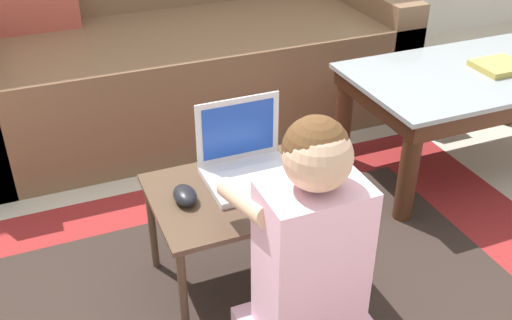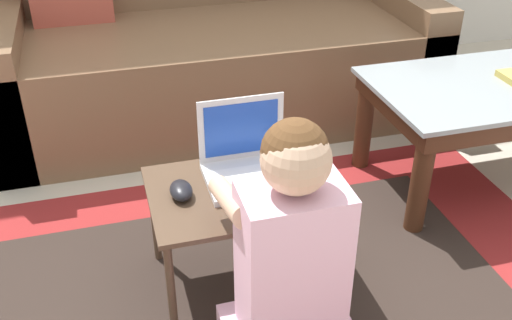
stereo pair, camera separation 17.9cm
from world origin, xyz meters
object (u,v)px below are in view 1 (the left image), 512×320
couch (182,54)px  coffee_table (476,86)px  laptop_desk (246,200)px  computer_mouse (185,195)px  person_seated (309,271)px  book_on_table (499,66)px  laptop (248,166)px

couch → coffee_table: 1.34m
laptop_desk → computer_mouse: bearing=177.7°
couch → person_seated: size_ratio=2.61×
coffee_table → person_seated: person_seated is taller
laptop_desk → person_seated: bearing=-86.5°
person_seated → book_on_table: 1.36m
laptop_desk → person_seated: size_ratio=0.73×
laptop_desk → laptop: size_ratio=2.09×
book_on_table → person_seated: bearing=-150.1°
laptop → person_seated: person_seated is taller
laptop_desk → couch: bearing=82.3°
laptop_desk → book_on_table: size_ratio=3.03×
laptop → couch: bearing=83.3°
laptop_desk → computer_mouse: size_ratio=5.56×
laptop_desk → computer_mouse: 0.19m
couch → laptop: (-0.14, -1.22, 0.10)m
couch → book_on_table: bearing=-43.7°
laptop → book_on_table: 1.19m
laptop → computer_mouse: bearing=-166.3°
computer_mouse → laptop: bearing=13.7°
book_on_table → computer_mouse: bearing=-167.9°
couch → laptop: couch is taller
coffee_table → laptop_desk: (-1.12, -0.33, -0.04)m
laptop_desk → person_seated: person_seated is taller
laptop_desk → person_seated: (0.02, -0.37, 0.02)m
couch → person_seated: 1.65m
couch → coffee_table: (0.94, -0.95, 0.06)m
computer_mouse → book_on_table: book_on_table is taller
laptop_desk → laptop: (0.03, 0.06, 0.08)m
couch → book_on_table: 1.42m
book_on_table → laptop: bearing=-168.2°
laptop → book_on_table: laptop is taller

